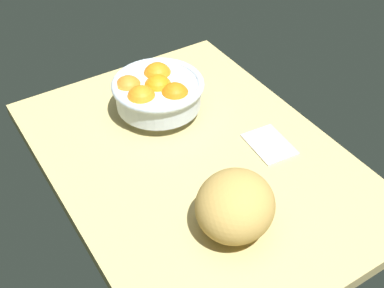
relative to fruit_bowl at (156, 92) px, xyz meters
The scene contains 4 objects.
ground_plane 19.59cm from the fruit_bowl, behind, with size 80.05×58.06×3.00cm, color tan.
fruit_bowl is the anchor object (origin of this frame).
bread_loaf 37.67cm from the fruit_bowl, behind, with size 16.18×14.41×10.89cm, color tan.
napkin_folded 28.32cm from the fruit_bowl, 147.14° to the right, with size 11.17×8.13×0.86cm, color silver.
Camera 1 is at (-66.62, 42.84, 73.95)cm, focal length 47.38 mm.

